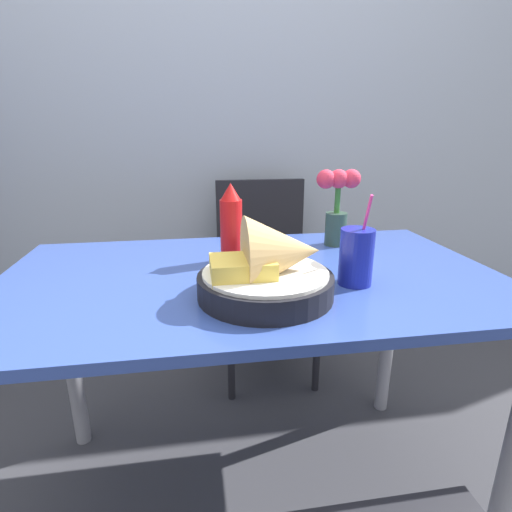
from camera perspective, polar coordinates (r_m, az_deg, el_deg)
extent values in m
plane|color=#38383D|center=(1.44, -0.50, -30.54)|extent=(12.00, 12.00, 0.00)
cube|color=#9EA8B7|center=(1.96, -5.39, 24.26)|extent=(7.00, 0.06, 2.60)
cube|color=#334C9E|center=(1.03, -0.60, -3.08)|extent=(1.26, 0.74, 0.02)
cylinder|color=gray|center=(1.51, -24.95, -12.74)|extent=(0.05, 0.05, 0.70)
cylinder|color=gray|center=(1.62, 18.44, -9.94)|extent=(0.05, 0.05, 0.70)
cylinder|color=black|center=(1.66, -3.59, -13.81)|extent=(0.03, 0.03, 0.42)
cylinder|color=black|center=(1.72, 8.71, -12.69)|extent=(0.03, 0.03, 0.42)
cylinder|color=black|center=(1.97, -4.64, -8.38)|extent=(0.03, 0.03, 0.42)
cylinder|color=black|center=(2.03, 5.64, -7.66)|extent=(0.03, 0.03, 0.42)
cube|color=black|center=(1.74, 1.59, -4.12)|extent=(0.40, 0.40, 0.02)
cube|color=black|center=(1.85, 0.59, 4.36)|extent=(0.40, 0.03, 0.42)
cylinder|color=black|center=(0.87, 1.34, -4.24)|extent=(0.30, 0.30, 0.05)
cylinder|color=white|center=(0.86, 1.36, -2.41)|extent=(0.27, 0.27, 0.01)
cone|color=tan|center=(0.85, 3.82, 0.56)|extent=(0.16, 0.16, 0.16)
cube|color=#E5C14C|center=(0.83, -1.96, -1.79)|extent=(0.13, 0.11, 0.04)
cylinder|color=red|center=(1.09, -3.55, 3.52)|extent=(0.06, 0.06, 0.17)
cone|color=red|center=(1.06, -3.66, 9.19)|extent=(0.05, 0.05, 0.04)
cylinder|color=#192399|center=(0.96, 14.12, -0.13)|extent=(0.08, 0.08, 0.13)
cylinder|color=black|center=(0.96, 14.07, -0.74)|extent=(0.07, 0.07, 0.11)
cylinder|color=#EA3884|center=(0.95, 15.05, 3.37)|extent=(0.01, 0.06, 0.18)
cylinder|color=#2D4738|center=(1.28, 11.31, 3.81)|extent=(0.07, 0.07, 0.10)
cylinder|color=#33722D|center=(1.26, 11.58, 8.13)|extent=(0.02, 0.02, 0.09)
sphere|color=#DB334C|center=(1.25, 11.74, 10.74)|extent=(0.06, 0.06, 0.06)
sphere|color=#DB334C|center=(1.24, 9.97, 10.76)|extent=(0.06, 0.06, 0.06)
sphere|color=#DB334C|center=(1.27, 13.47, 10.70)|extent=(0.06, 0.06, 0.06)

